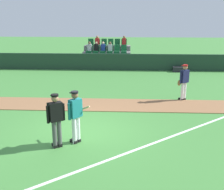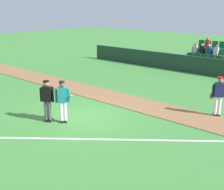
% 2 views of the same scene
% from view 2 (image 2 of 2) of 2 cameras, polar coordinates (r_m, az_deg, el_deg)
% --- Properties ---
extents(ground_plane, '(80.00, 80.00, 0.00)m').
position_cam_2_polar(ground_plane, '(13.15, -5.82, -4.08)').
color(ground_plane, '#42843A').
extents(infield_dirt_path, '(28.00, 1.84, 0.03)m').
position_cam_2_polar(infield_dirt_path, '(15.20, 2.47, -1.07)').
color(infield_dirt_path, '#936642').
rests_on(infield_dirt_path, ground).
extents(foul_line_chalk, '(9.33, 7.70, 0.01)m').
position_cam_2_polar(foul_line_chalk, '(10.91, 3.09, -8.47)').
color(foul_line_chalk, white).
rests_on(foul_line_chalk, ground).
extents(dugout_fence, '(20.00, 0.16, 1.21)m').
position_cam_2_polar(dugout_fence, '(21.93, 16.38, 5.37)').
color(dugout_fence, '#1E3828').
rests_on(dugout_fence, ground).
extents(stadium_bleachers, '(3.90, 2.95, 2.30)m').
position_cam_2_polar(stadium_bleachers, '(23.62, 18.36, 6.04)').
color(stadium_bleachers, slate).
rests_on(stadium_bleachers, ground).
extents(batter_teal_jersey, '(0.76, 0.67, 1.76)m').
position_cam_2_polar(batter_teal_jersey, '(12.27, -9.30, -0.96)').
color(batter_teal_jersey, white).
rests_on(batter_teal_jersey, ground).
extents(umpire_home_plate, '(0.53, 0.46, 1.76)m').
position_cam_2_polar(umpire_home_plate, '(12.49, -12.17, -0.66)').
color(umpire_home_plate, '#4C4C4C').
rests_on(umpire_home_plate, ground).
extents(runner_navy_jersey, '(0.62, 0.45, 1.76)m').
position_cam_2_polar(runner_navy_jersey, '(13.58, 19.50, -0.02)').
color(runner_navy_jersey, white).
rests_on(runner_navy_jersey, ground).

